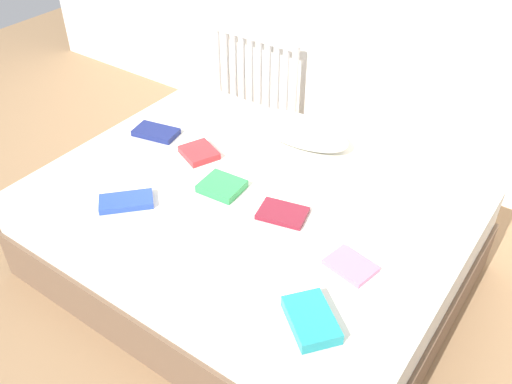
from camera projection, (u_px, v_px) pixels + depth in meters
The scene contains 11 objects.
ground_plane at pixel (251, 268), 2.90m from camera, with size 8.00×8.00×0.00m, color #93704C.
bed at pixel (250, 234), 2.74m from camera, with size 2.00×1.50×0.50m.
radiator at pixel (254, 73), 3.79m from camera, with size 0.70×0.04×0.56m.
pillow at pixel (299, 130), 2.92m from camera, with size 0.58×0.26×0.12m, color white.
textbook_maroon at pixel (283, 213), 2.46m from camera, with size 0.21×0.15×0.02m, color maroon.
textbook_green at pixel (222, 186), 2.60m from camera, with size 0.19×0.17×0.04m, color green.
textbook_pink at pixel (351, 266), 2.20m from camera, with size 0.19×0.14×0.02m, color pink.
textbook_teal at pixel (311, 320), 1.97m from camera, with size 0.23×0.15×0.05m, color teal.
textbook_navy at pixel (156, 132), 2.99m from camera, with size 0.24×0.13×0.03m, color navy.
textbook_blue at pixel (126, 201), 2.52m from camera, with size 0.24×0.12×0.03m, color #2847B7.
textbook_red at pixel (199, 153), 2.83m from camera, with size 0.18×0.16×0.03m, color red.
Camera 1 is at (1.20, -1.64, 2.10)m, focal length 38.56 mm.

